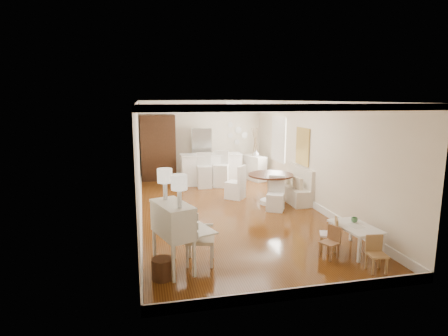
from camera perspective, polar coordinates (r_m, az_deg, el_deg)
name	(u,v)px	position (r m, az deg, el deg)	size (l,w,h in m)	color
room	(228,133)	(9.74, 0.58, 5.34)	(9.00, 9.04, 2.82)	brown
secretary_bureau	(173,237)	(6.42, -7.75, -10.37)	(0.92, 0.93, 1.17)	silver
gustavian_armchair	(200,238)	(6.68, -3.66, -10.57)	(0.53, 0.53, 0.92)	beige
wicker_basket	(162,269)	(6.30, -9.39, -14.91)	(0.34, 0.34, 0.34)	#4F2D18
kids_table	(355,238)	(7.64, 19.32, -10.09)	(0.60, 1.00, 0.50)	white
kids_chair_a	(330,242)	(7.17, 15.78, -10.84)	(0.29, 0.29, 0.60)	#986A45
kids_chair_b	(328,234)	(7.52, 15.63, -9.60)	(0.31, 0.31, 0.65)	tan
kids_chair_c	(377,254)	(6.91, 22.28, -12.05)	(0.29, 0.29, 0.61)	#A27849
banquette	(294,184)	(10.75, 10.55, -2.40)	(0.52, 1.60, 0.98)	silver
dining_table	(270,189)	(10.36, 7.08, -3.19)	(1.23, 1.23, 0.84)	#442316
slip_chair_near	(276,194)	(9.77, 7.87, -3.91)	(0.42, 0.44, 0.89)	white
slip_chair_far	(235,182)	(10.83, 1.73, -2.13)	(0.46, 0.48, 0.98)	white
breakfast_counter	(211,169)	(12.66, -1.99, -0.15)	(2.05, 0.65, 1.03)	white
bar_stool_left	(205,170)	(12.13, -2.99, -0.38)	(0.45, 0.45, 1.14)	silver
bar_stool_right	(221,169)	(12.25, -0.49, -0.17)	(0.47, 0.47, 1.17)	white
pantry_cabinet	(158,148)	(13.43, -10.01, 3.06)	(1.20, 0.60, 2.30)	#381E11
fridge	(211,153)	(13.65, -1.97, 2.27)	(0.75, 0.65, 1.80)	silver
sideboard	(255,168)	(13.32, 4.72, 0.00)	(0.40, 0.91, 0.87)	silver
pencil_cup	(354,220)	(7.74, 19.25, -7.48)	(0.12, 0.12, 0.10)	#508959
branch_vase	(256,153)	(13.23, 4.95, 2.30)	(0.20, 0.20, 0.21)	silver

